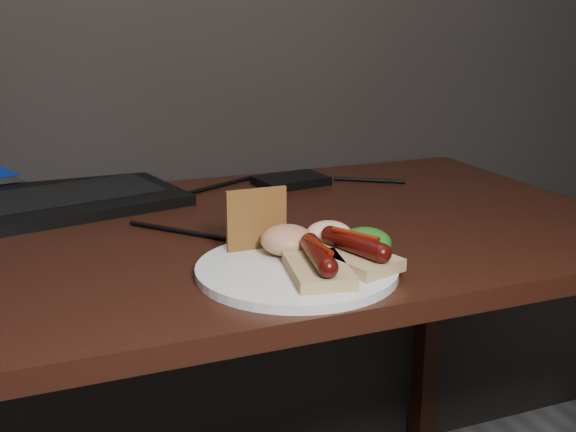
{
  "coord_description": "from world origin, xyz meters",
  "views": [
    {
      "loc": [
        -0.24,
        0.36,
        1.08
      ],
      "look_at": [
        0.1,
        1.2,
        0.82
      ],
      "focal_mm": 45.0,
      "sensor_mm": 36.0,
      "label": 1
    }
  ],
  "objects": [
    {
      "name": "desk",
      "position": [
        0.0,
        1.38,
        0.66
      ],
      "size": [
        1.4,
        0.7,
        0.75
      ],
      "color": "#33160C",
      "rests_on": "ground"
    },
    {
      "name": "laptop",
      "position": [
        -0.17,
        1.69,
        0.8
      ],
      "size": [
        0.46,
        0.43,
        0.25
      ],
      "color": "black",
      "rests_on": "desk"
    },
    {
      "name": "hard_drive",
      "position": [
        0.27,
        1.61,
        0.76
      ],
      "size": [
        0.14,
        0.11,
        0.02
      ],
      "primitive_type": "cube",
      "rotation": [
        0.0,
        0.0,
        0.15
      ],
      "color": "black",
      "rests_on": "desk"
    },
    {
      "name": "desk_cables",
      "position": [
        -0.02,
        1.51,
        0.75
      ],
      "size": [
        1.02,
        0.37,
        0.01
      ],
      "color": "black",
      "rests_on": "desk"
    },
    {
      "name": "plate",
      "position": [
        0.1,
        1.17,
        0.76
      ],
      "size": [
        0.33,
        0.33,
        0.01
      ],
      "primitive_type": "cylinder",
      "rotation": [
        0.0,
        0.0,
        -0.32
      ],
      "color": "white",
      "rests_on": "desk"
    },
    {
      "name": "bread_sausage_center",
      "position": [
        0.11,
        1.12,
        0.78
      ],
      "size": [
        0.09,
        0.13,
        0.04
      ],
      "color": "tan",
      "rests_on": "plate"
    },
    {
      "name": "bread_sausage_right",
      "position": [
        0.17,
        1.14,
        0.78
      ],
      "size": [
        0.1,
        0.13,
        0.04
      ],
      "color": "tan",
      "rests_on": "plate"
    },
    {
      "name": "crispbread",
      "position": [
        0.07,
        1.25,
        0.8
      ],
      "size": [
        0.09,
        0.01,
        0.08
      ],
      "primitive_type": "cube",
      "color": "#9E642B",
      "rests_on": "plate"
    },
    {
      "name": "salad_greens",
      "position": [
        0.19,
        1.16,
        0.78
      ],
      "size": [
        0.07,
        0.07,
        0.04
      ],
      "primitive_type": "ellipsoid",
      "color": "#165410",
      "rests_on": "plate"
    },
    {
      "name": "salsa_mound",
      "position": [
        0.1,
        1.21,
        0.78
      ],
      "size": [
        0.07,
        0.07,
        0.04
      ],
      "primitive_type": "ellipsoid",
      "color": "#AA2711",
      "rests_on": "plate"
    },
    {
      "name": "coleslaw_mound",
      "position": [
        0.17,
        1.22,
        0.78
      ],
      "size": [
        0.06,
        0.06,
        0.04
      ],
      "primitive_type": "ellipsoid",
      "color": "#F1E4D0",
      "rests_on": "plate"
    }
  ]
}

